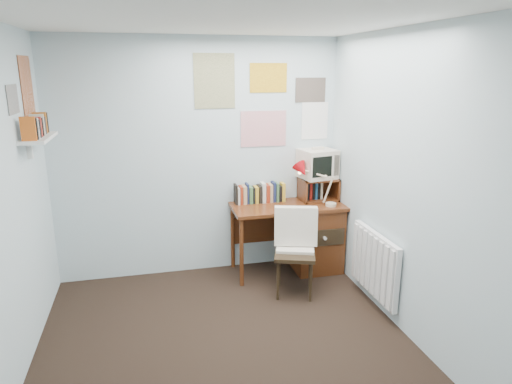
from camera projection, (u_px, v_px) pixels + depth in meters
ground at (232, 362)px, 3.49m from camera, size 3.50×3.50×0.00m
back_wall at (199, 159)px, 4.81m from camera, size 3.00×0.02×2.50m
right_wall at (421, 193)px, 3.51m from camera, size 0.02×3.50×2.50m
ceiling at (227, 15)px, 2.84m from camera, size 3.00×3.50×0.02m
desk at (310, 234)px, 5.04m from camera, size 1.20×0.55×0.76m
desk_chair at (295, 254)px, 4.46m from camera, size 0.54×0.52×0.83m
desk_lamp at (332, 187)px, 4.80m from camera, size 0.29×0.25×0.42m
tv_riser at (318, 189)px, 5.05m from camera, size 0.40×0.30×0.25m
crt_tv at (317, 162)px, 4.99m from camera, size 0.42×0.40×0.34m
book_row at (262, 192)px, 4.97m from camera, size 0.60×0.14×0.22m
radiator at (375, 264)px, 4.24m from camera, size 0.09×0.80×0.60m
wall_shelf at (39, 138)px, 3.78m from camera, size 0.20×0.62×0.24m
posters_back at (264, 100)px, 4.80m from camera, size 1.20×0.01×0.90m
posters_left at (20, 91)px, 3.66m from camera, size 0.01×0.70×0.60m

